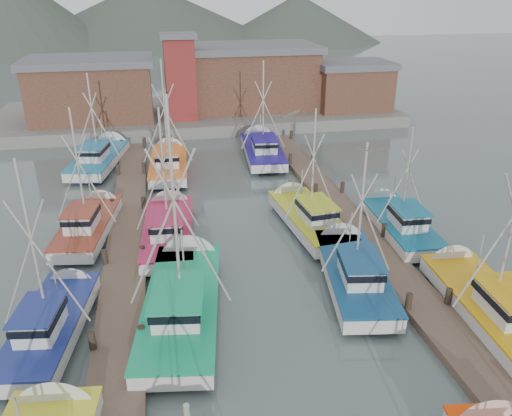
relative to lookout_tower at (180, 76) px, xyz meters
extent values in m
plane|color=#455350|center=(2.00, -33.00, -5.55)|extent=(260.00, 260.00, 0.00)
cube|color=#4C3C2F|center=(-5.00, -29.00, -5.35)|extent=(2.20, 46.00, 0.40)
cylinder|color=black|center=(-6.00, -35.00, -5.10)|extent=(0.30, 0.30, 1.50)
cylinder|color=black|center=(-6.00, -28.00, -5.10)|extent=(0.30, 0.30, 1.50)
cylinder|color=black|center=(-6.00, -21.00, -5.10)|extent=(0.30, 0.30, 1.50)
cylinder|color=black|center=(-6.00, -14.00, -5.10)|extent=(0.30, 0.30, 1.50)
cylinder|color=black|center=(-6.00, -7.00, -5.10)|extent=(0.30, 0.30, 1.50)
cylinder|color=black|center=(-4.00, -35.00, -5.10)|extent=(0.30, 0.30, 1.50)
cylinder|color=black|center=(-4.00, -28.00, -5.10)|extent=(0.30, 0.30, 1.50)
cylinder|color=black|center=(-4.00, -21.00, -5.10)|extent=(0.30, 0.30, 1.50)
cylinder|color=black|center=(-4.00, -14.00, -5.10)|extent=(0.30, 0.30, 1.50)
cylinder|color=black|center=(-4.00, -7.00, -5.10)|extent=(0.30, 0.30, 1.50)
cube|color=#4C3C2F|center=(9.00, -29.00, -5.35)|extent=(2.20, 46.00, 0.40)
cylinder|color=black|center=(8.00, -35.00, -5.10)|extent=(0.30, 0.30, 1.50)
cylinder|color=black|center=(8.00, -28.00, -5.10)|extent=(0.30, 0.30, 1.50)
cylinder|color=black|center=(8.00, -21.00, -5.10)|extent=(0.30, 0.30, 1.50)
cylinder|color=black|center=(8.00, -14.00, -5.10)|extent=(0.30, 0.30, 1.50)
cylinder|color=black|center=(8.00, -7.00, -5.10)|extent=(0.30, 0.30, 1.50)
cylinder|color=black|center=(10.00, -35.00, -5.10)|extent=(0.30, 0.30, 1.50)
cylinder|color=black|center=(10.00, -28.00, -5.10)|extent=(0.30, 0.30, 1.50)
cylinder|color=black|center=(10.00, -21.00, -5.10)|extent=(0.30, 0.30, 1.50)
cylinder|color=black|center=(10.00, -14.00, -5.10)|extent=(0.30, 0.30, 1.50)
cylinder|color=black|center=(10.00, -7.00, -5.10)|extent=(0.30, 0.30, 1.50)
cube|color=slate|center=(2.00, 4.00, -4.95)|extent=(44.00, 16.00, 1.20)
cube|color=brown|center=(-9.00, 2.00, -1.60)|extent=(12.00, 8.00, 5.50)
cube|color=#5D5D62|center=(-9.00, 2.00, 1.50)|extent=(12.72, 8.48, 0.70)
cube|color=brown|center=(8.00, 4.00, -1.25)|extent=(14.00, 9.00, 6.20)
cube|color=#5D5D62|center=(8.00, 4.00, 2.20)|extent=(14.84, 9.54, 0.70)
cube|color=brown|center=(19.00, 1.00, -2.10)|extent=(8.00, 6.00, 4.50)
cube|color=#5D5D62|center=(19.00, 1.00, 0.50)|extent=(8.48, 6.36, 0.70)
cube|color=maroon|center=(0.00, 0.00, -0.35)|extent=(3.00, 3.00, 8.00)
cube|color=#5D5D62|center=(0.00, 0.00, 3.90)|extent=(3.60, 3.60, 0.50)
cone|color=#3E473B|center=(-38.00, 82.00, -5.55)|extent=(110.00, 110.00, 42.00)
cone|color=#3E473B|center=(-3.00, 97.00, -5.55)|extent=(140.00, 140.00, 30.00)
cone|color=#3E473B|center=(37.00, 87.00, -5.55)|extent=(90.00, 90.00, 24.00)
cone|color=silver|center=(-6.83, -37.93, -5.00)|extent=(2.94, 1.42, 2.83)
cube|color=#0F1732|center=(-2.24, -33.13, -5.50)|extent=(4.06, 8.91, 0.70)
cube|color=silver|center=(-2.24, -33.13, -4.85)|extent=(4.62, 10.13, 0.80)
cube|color=#109B62|center=(-2.24, -33.13, -4.47)|extent=(4.72, 10.24, 0.10)
cone|color=silver|center=(-1.50, -28.30, -5.00)|extent=(3.18, 1.55, 3.05)
cube|color=silver|center=(-2.41, -34.29, -3.90)|extent=(2.39, 3.19, 1.10)
cube|color=black|center=(-2.41, -34.29, -3.67)|extent=(2.56, 3.50, 0.28)
cube|color=#109B62|center=(-2.41, -34.29, -3.31)|extent=(2.72, 3.71, 0.07)
cylinder|color=#A9A69B|center=(-2.27, -33.32, 0.16)|extent=(0.16, 0.16, 9.22)
cylinder|color=#A9A69B|center=(-2.88, -33.23, -0.92)|extent=(3.26, 0.60, 7.20)
cylinder|color=#A9A69B|center=(-1.65, -33.42, -0.92)|extent=(3.26, 0.60, 7.20)
cylinder|color=#A9A69B|center=(-1.97, -31.39, -3.25)|extent=(0.09, 0.09, 2.72)
cube|color=#0F1732|center=(6.45, -32.21, -5.50)|extent=(3.58, 7.66, 0.70)
cube|color=silver|center=(6.45, -32.21, -4.85)|extent=(4.06, 8.71, 0.80)
cube|color=navy|center=(6.45, -32.21, -4.47)|extent=(4.16, 8.80, 0.10)
cone|color=silver|center=(7.14, -28.08, -5.00)|extent=(2.76, 1.52, 2.62)
cube|color=silver|center=(6.29, -33.20, -3.90)|extent=(2.08, 2.75, 1.10)
cube|color=black|center=(6.29, -33.20, -3.67)|extent=(2.23, 3.02, 0.28)
cube|color=navy|center=(6.29, -33.20, -3.31)|extent=(2.36, 3.20, 0.07)
cylinder|color=#A9A69B|center=(6.42, -32.38, -1.16)|extent=(0.13, 0.13, 6.58)
cylinder|color=#A9A69B|center=(5.89, -32.29, -1.93)|extent=(2.34, 0.47, 5.15)
cylinder|color=#A9A69B|center=(6.95, -32.46, -1.93)|extent=(2.34, 0.47, 5.15)
cylinder|color=#A9A69B|center=(6.70, -30.72, -3.25)|extent=(0.08, 0.08, 2.34)
cube|color=#0F1732|center=(-7.84, -33.58, -5.50)|extent=(3.08, 6.75, 0.70)
cube|color=silver|center=(-7.84, -33.58, -4.85)|extent=(3.50, 7.67, 0.80)
cube|color=navy|center=(-7.84, -33.58, -4.47)|extent=(3.58, 7.75, 0.10)
cone|color=silver|center=(-7.28, -29.93, -5.00)|extent=(2.45, 1.44, 2.30)
cube|color=silver|center=(-7.98, -34.46, -3.90)|extent=(1.81, 2.42, 1.10)
cube|color=black|center=(-7.98, -34.46, -3.67)|extent=(1.94, 2.65, 0.28)
cube|color=navy|center=(-7.98, -34.46, -3.31)|extent=(2.05, 2.81, 0.07)
cylinder|color=#A9A69B|center=(-7.86, -33.73, -0.84)|extent=(0.13, 0.13, 7.21)
cylinder|color=#A9A69B|center=(-8.37, -33.65, -1.69)|extent=(2.55, 0.47, 5.63)
cylinder|color=#A9A69B|center=(-7.36, -33.81, -1.69)|extent=(2.55, 0.47, 5.63)
cylinder|color=#A9A69B|center=(-7.64, -32.27, -3.25)|extent=(0.07, 0.07, 2.22)
cube|color=#0F1732|center=(11.48, -36.06, -5.50)|extent=(3.02, 7.72, 0.70)
cube|color=silver|center=(11.48, -36.06, -4.85)|extent=(3.43, 8.78, 0.80)
cube|color=#D1980E|center=(11.48, -36.06, -4.47)|extent=(3.52, 8.87, 0.10)
cone|color=silver|center=(11.78, -31.78, -5.00)|extent=(2.79, 1.29, 2.72)
cube|color=silver|center=(11.41, -37.09, -3.90)|extent=(1.93, 2.70, 1.10)
cube|color=black|center=(11.41, -37.09, -3.67)|extent=(2.06, 2.96, 0.28)
cube|color=#D1980E|center=(11.41, -37.09, -3.31)|extent=(2.19, 3.14, 0.07)
cylinder|color=#A9A69B|center=(10.89, -36.20, -1.39)|extent=(2.85, 0.29, 6.24)
cylinder|color=#A9A69B|center=(11.59, -34.52, -3.25)|extent=(0.08, 0.08, 2.52)
cube|color=#0F1732|center=(-2.54, -25.45, -5.50)|extent=(2.95, 7.67, 0.70)
cube|color=silver|center=(-2.54, -25.45, -4.85)|extent=(3.35, 8.71, 0.80)
cube|color=#AE1E48|center=(-2.54, -25.45, -4.47)|extent=(3.44, 8.80, 0.10)
cone|color=silver|center=(-2.25, -21.19, -5.00)|extent=(2.74, 1.28, 2.67)
cube|color=silver|center=(-2.61, -26.48, -3.90)|extent=(1.89, 2.67, 1.10)
cube|color=black|center=(-2.61, -26.48, -3.67)|extent=(2.02, 2.94, 0.28)
cube|color=#AE1E48|center=(-2.61, -26.48, -3.31)|extent=(2.15, 3.12, 0.07)
cylinder|color=#A9A69B|center=(-2.55, -25.62, -0.93)|extent=(0.13, 0.13, 7.05)
cylinder|color=#A9A69B|center=(-3.10, -25.59, -1.75)|extent=(2.52, 0.26, 5.51)
cylinder|color=#A9A69B|center=(-2.01, -25.66, -1.75)|extent=(2.52, 0.26, 5.51)
cylinder|color=#A9A69B|center=(-2.44, -23.92, -3.25)|extent=(0.07, 0.07, 2.38)
cube|color=#0F1732|center=(6.17, -25.46, -5.50)|extent=(3.03, 7.49, 0.70)
cube|color=silver|center=(6.17, -25.46, -4.85)|extent=(3.44, 8.51, 0.80)
cube|color=#B2BE1E|center=(6.17, -25.46, -4.47)|extent=(3.53, 8.60, 0.10)
cone|color=silver|center=(5.80, -21.33, -5.00)|extent=(2.68, 1.33, 2.59)
cube|color=silver|center=(6.26, -26.45, -3.90)|extent=(1.89, 2.63, 1.10)
cube|color=black|center=(6.26, -26.45, -3.67)|extent=(2.02, 2.89, 0.28)
cube|color=#B2BE1E|center=(6.26, -26.45, -3.31)|extent=(2.15, 3.06, 0.07)
cylinder|color=#A9A69B|center=(6.19, -25.63, -1.16)|extent=(0.13, 0.13, 6.59)
cylinder|color=#A9A69B|center=(5.66, -25.68, -1.93)|extent=(2.36, 0.30, 5.15)
cylinder|color=#A9A69B|center=(6.72, -25.58, -1.93)|extent=(2.36, 0.30, 5.15)
cylinder|color=#A9A69B|center=(6.04, -23.97, -3.25)|extent=(0.07, 0.07, 2.32)
cube|color=#0F1732|center=(-7.28, -23.80, -5.50)|extent=(3.24, 7.07, 0.70)
cube|color=silver|center=(-7.28, -23.80, -4.85)|extent=(3.68, 8.03, 0.80)
cube|color=maroon|center=(-7.28, -23.80, -4.47)|extent=(3.76, 8.12, 0.10)
cone|color=silver|center=(-6.68, -19.97, -5.00)|extent=(2.55, 1.46, 2.41)
cube|color=silver|center=(-7.42, -24.71, -3.90)|extent=(1.90, 2.53, 1.10)
cube|color=black|center=(-7.42, -24.71, -3.67)|extent=(2.03, 2.78, 0.28)
cube|color=maroon|center=(-7.42, -24.71, -3.31)|extent=(2.16, 2.95, 0.07)
cylinder|color=#A9A69B|center=(-7.30, -23.95, -1.01)|extent=(0.13, 0.13, 6.89)
cylinder|color=#A9A69B|center=(-7.83, -23.87, -1.82)|extent=(2.45, 0.47, 5.39)
cylinder|color=#A9A69B|center=(-6.78, -24.03, -1.82)|extent=(2.45, 0.47, 5.39)
cylinder|color=#A9A69B|center=(-7.07, -22.42, -3.25)|extent=(0.08, 0.08, 2.32)
cube|color=#0F1732|center=(11.32, -27.32, -5.50)|extent=(2.69, 6.93, 0.70)
cube|color=silver|center=(11.32, -27.32, -4.85)|extent=(3.05, 7.88, 0.80)
cube|color=#0F6283|center=(11.32, -27.32, -4.47)|extent=(3.13, 7.96, 0.10)
cone|color=silver|center=(11.58, -23.47, -5.00)|extent=(2.51, 1.26, 2.44)
cube|color=silver|center=(11.26, -28.25, -3.90)|extent=(1.73, 2.42, 1.10)
cube|color=black|center=(11.26, -28.25, -3.67)|extent=(1.84, 2.66, 0.28)
cube|color=#0F6283|center=(11.26, -28.25, -3.31)|extent=(1.96, 2.82, 0.07)
cylinder|color=#A9A69B|center=(11.31, -27.48, -1.58)|extent=(0.12, 0.12, 5.74)
cylinder|color=#A9A69B|center=(10.80, -27.44, -2.26)|extent=(2.06, 0.22, 4.49)
cylinder|color=#A9A69B|center=(11.83, -27.51, -2.26)|extent=(2.06, 0.22, 4.49)
cylinder|color=#A9A69B|center=(11.42, -25.94, -3.25)|extent=(0.07, 0.07, 2.26)
cube|color=#0F1732|center=(-2.03, -13.22, -5.50)|extent=(2.92, 7.76, 0.70)
cube|color=silver|center=(-2.03, -13.22, -4.85)|extent=(3.32, 8.81, 0.80)
cube|color=orange|center=(-2.03, -13.22, -4.47)|extent=(3.41, 8.91, 0.10)
cone|color=silver|center=(-1.78, -8.90, -5.00)|extent=(2.77, 1.26, 2.71)
cube|color=silver|center=(-2.09, -14.26, -3.90)|extent=(1.90, 2.70, 1.10)
cube|color=black|center=(-2.09, -14.26, -3.67)|extent=(2.02, 2.96, 0.28)
cube|color=orange|center=(-2.09, -14.26, -3.31)|extent=(2.15, 3.14, 0.07)
cylinder|color=#A9A69B|center=(-2.04, -13.40, -0.48)|extent=(0.13, 0.13, 7.94)
cylinder|color=#A9A69B|center=(-2.59, -13.36, -1.41)|extent=(2.83, 0.25, 6.20)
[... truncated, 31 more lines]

